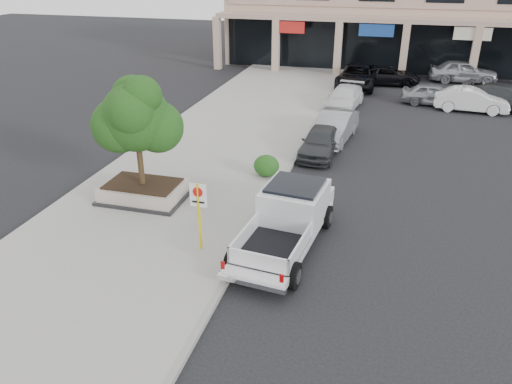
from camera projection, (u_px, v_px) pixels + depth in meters
The scene contains 18 objects.
ground at pixel (290, 258), 15.87m from camera, with size 120.00×120.00×0.00m, color black.
sidewalk at pixel (198, 168), 22.38m from camera, with size 8.00×52.00×0.15m, color gray.
curb at pixel (284, 178), 21.43m from camera, with size 0.20×52.00×0.15m, color gray.
strip_mall at pixel (471, 8), 41.41m from camera, with size 40.55×12.43×9.50m.
planter at pixel (144, 191), 19.27m from camera, with size 3.20×2.20×0.68m.
planter_tree at pixel (141, 117), 18.11m from camera, with size 2.90×2.55×4.00m.
no_parking_sign at pixel (199, 207), 15.50m from camera, with size 0.55×0.09×2.30m.
hedge at pixel (266, 166), 21.23m from camera, with size 1.10×0.99×0.94m, color #1A4112.
pickup_truck at pixel (284, 223), 16.04m from camera, with size 2.19×5.91×1.86m, color silver, non-canonical shape.
curb_car_a at pixel (320, 142), 23.76m from camera, with size 1.62×4.03×1.37m, color #2F3234.
curb_car_b at pixel (335, 127), 25.64m from camera, with size 1.57×4.51×1.48m, color gray.
curb_car_c at pixel (344, 98), 31.19m from camera, with size 1.85×4.56×1.32m, color silver.
curb_car_d at pixel (358, 76), 36.09m from camera, with size 2.67×5.78×1.61m, color black.
lot_car_a at pixel (434, 95), 31.83m from camera, with size 1.60×3.98×1.36m, color #909397.
lot_car_b at pixel (471, 100), 30.51m from camera, with size 1.51×4.32×1.42m, color silver.
lot_car_c at pixel (508, 98), 30.78m from camera, with size 2.12×5.21×1.51m, color #2E3133.
lot_car_d at pixel (387, 76), 36.88m from camera, with size 2.22×4.81×1.34m, color black.
lot_car_e at pixel (463, 71), 37.47m from camera, with size 1.97×4.88×1.66m, color #9D9FA5.
Camera 1 is at (2.54, -13.22, 8.73)m, focal length 35.00 mm.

